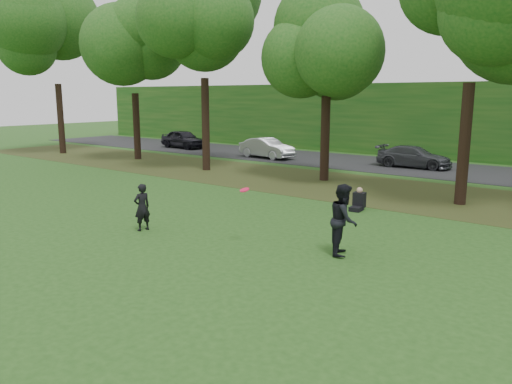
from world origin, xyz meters
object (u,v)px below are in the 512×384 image
player_right (344,220)px  seated_person (359,201)px  player_left (142,207)px  frisbee (245,190)px

player_right → seated_person: (-2.06, 5.03, -0.64)m
player_left → frisbee: (3.45, 0.81, 0.83)m
frisbee → seated_person: 6.10m
player_left → seated_person: bearing=159.0°
frisbee → seated_person: (0.56, 5.94, -1.26)m
player_left → frisbee: bearing=112.9°
player_left → frisbee: 3.64m
player_left → player_right: bearing=115.5°
player_left → player_right: (6.07, 1.73, 0.21)m
seated_person → player_left: bearing=-127.4°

